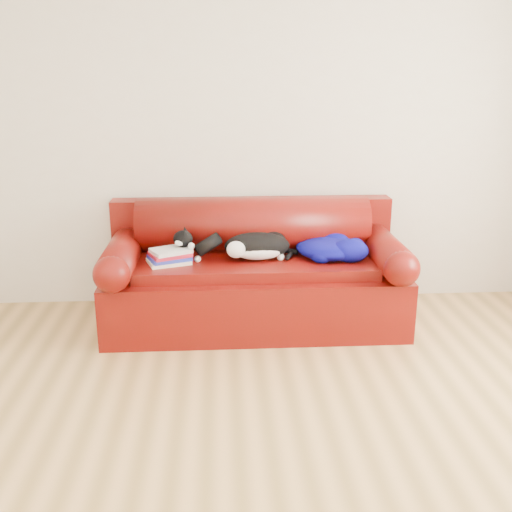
{
  "coord_description": "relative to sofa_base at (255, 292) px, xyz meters",
  "views": [
    {
      "loc": [
        -0.23,
        -2.56,
        1.76
      ],
      "look_at": [
        0.01,
        1.35,
        0.55
      ],
      "focal_mm": 42.0,
      "sensor_mm": 36.0,
      "label": 1
    }
  ],
  "objects": [
    {
      "name": "ground",
      "position": [
        -0.01,
        -1.49,
        -0.24
      ],
      "size": [
        4.5,
        4.5,
        0.0
      ],
      "primitive_type": "plane",
      "color": "olive",
      "rests_on": "ground"
    },
    {
      "name": "room_shell",
      "position": [
        0.11,
        -1.48,
        1.43
      ],
      "size": [
        4.52,
        4.02,
        2.61
      ],
      "color": "beige",
      "rests_on": "ground"
    },
    {
      "name": "sofa_base",
      "position": [
        0.0,
        0.0,
        0.0
      ],
      "size": [
        2.1,
        0.9,
        0.5
      ],
      "color": "#400C02",
      "rests_on": "ground"
    },
    {
      "name": "sofa_back",
      "position": [
        -0.0,
        0.24,
        0.3
      ],
      "size": [
        2.1,
        1.01,
        0.88
      ],
      "color": "#400C02",
      "rests_on": "ground"
    },
    {
      "name": "book_stack",
      "position": [
        -0.59,
        -0.09,
        0.31
      ],
      "size": [
        0.33,
        0.29,
        0.1
      ],
      "rotation": [
        0.0,
        0.0,
        0.4
      ],
      "color": "white",
      "rests_on": "sofa_base"
    },
    {
      "name": "cat",
      "position": [
        0.01,
        -0.04,
        0.35
      ],
      "size": [
        0.66,
        0.42,
        0.24
      ],
      "rotation": [
        0.0,
        0.0,
        0.42
      ],
      "color": "black",
      "rests_on": "sofa_base"
    },
    {
      "name": "blanket",
      "position": [
        0.54,
        -0.03,
        0.33
      ],
      "size": [
        0.53,
        0.5,
        0.16
      ],
      "rotation": [
        0.0,
        0.0,
        -0.21
      ],
      "color": "#02064A",
      "rests_on": "sofa_base"
    }
  ]
}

